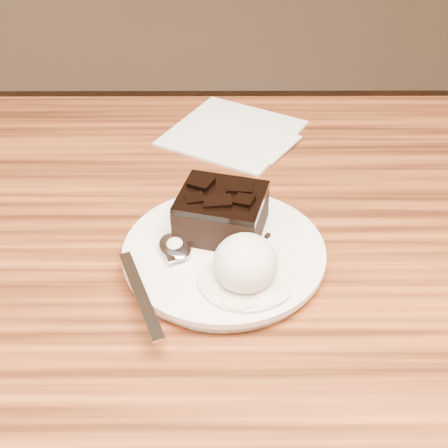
{
  "coord_description": "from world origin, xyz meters",
  "views": [
    {
      "loc": [
        0.02,
        -0.42,
        1.15
      ],
      "look_at": [
        0.02,
        0.03,
        0.79
      ],
      "focal_mm": 46.91,
      "sensor_mm": 36.0,
      "label": 1
    }
  ],
  "objects_px": {
    "ice_cream_scoop": "(245,263)",
    "brownie": "(222,215)",
    "spoon": "(175,248)",
    "napkin": "(233,132)",
    "plate": "(224,255)"
  },
  "relations": [
    {
      "from": "brownie",
      "to": "napkin",
      "type": "distance_m",
      "value": 0.23
    },
    {
      "from": "plate",
      "to": "spoon",
      "type": "height_order",
      "value": "spoon"
    },
    {
      "from": "brownie",
      "to": "ice_cream_scoop",
      "type": "distance_m",
      "value": 0.08
    },
    {
      "from": "napkin",
      "to": "plate",
      "type": "bearing_deg",
      "value": -92.85
    },
    {
      "from": "plate",
      "to": "ice_cream_scoop",
      "type": "relative_size",
      "value": 3.18
    },
    {
      "from": "plate",
      "to": "napkin",
      "type": "relative_size",
      "value": 1.29
    },
    {
      "from": "ice_cream_scoop",
      "to": "spoon",
      "type": "relative_size",
      "value": 0.37
    },
    {
      "from": "spoon",
      "to": "brownie",
      "type": "bearing_deg",
      "value": 15.27
    },
    {
      "from": "spoon",
      "to": "napkin",
      "type": "distance_m",
      "value": 0.27
    },
    {
      "from": "spoon",
      "to": "napkin",
      "type": "height_order",
      "value": "spoon"
    },
    {
      "from": "ice_cream_scoop",
      "to": "spoon",
      "type": "bearing_deg",
      "value": 149.35
    },
    {
      "from": "plate",
      "to": "ice_cream_scoop",
      "type": "bearing_deg",
      "value": -66.59
    },
    {
      "from": "plate",
      "to": "ice_cream_scoop",
      "type": "height_order",
      "value": "ice_cream_scoop"
    },
    {
      "from": "ice_cream_scoop",
      "to": "brownie",
      "type": "bearing_deg",
      "value": 106.26
    },
    {
      "from": "plate",
      "to": "napkin",
      "type": "xyz_separation_m",
      "value": [
        0.01,
        0.26,
        -0.01
      ]
    }
  ]
}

